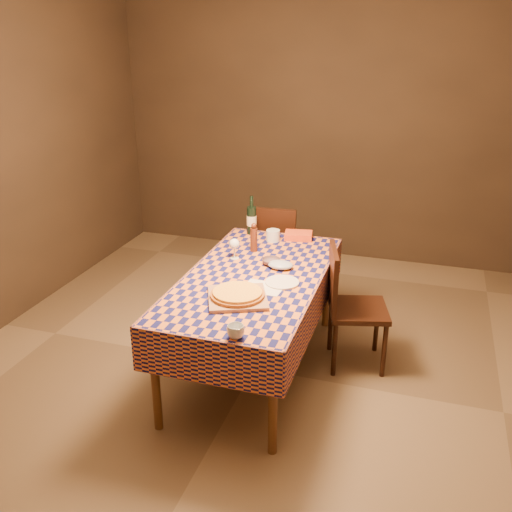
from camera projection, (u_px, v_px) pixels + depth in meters
name	position (u px, v px, depth m)	size (l,w,h in m)	color
room	(254.00, 196.00, 3.80)	(5.00, 5.10, 2.70)	brown
dining_table	(254.00, 285.00, 4.04)	(0.94, 1.84, 0.77)	brown
cutting_board	(237.00, 298.00, 3.67)	(0.37, 0.37, 0.02)	#9D6B49
pizza	(237.00, 294.00, 3.65)	(0.43, 0.43, 0.04)	#954F18
pepper_mill	(254.00, 238.00, 4.41)	(0.07, 0.07, 0.23)	#471F10
bowl	(271.00, 262.00, 4.19)	(0.14, 0.14, 0.04)	#5B444D
wine_glass	(234.00, 245.00, 4.27)	(0.08, 0.08, 0.16)	white
wine_bottle	(252.00, 220.00, 4.78)	(0.10, 0.10, 0.33)	black
deli_tub	(273.00, 235.00, 4.64)	(0.11, 0.11, 0.09)	silver
takeout_container	(298.00, 235.00, 4.70)	(0.22, 0.16, 0.06)	#D3451B
white_plate	(282.00, 282.00, 3.89)	(0.23, 0.23, 0.01)	silver
tumbler	(236.00, 332.00, 3.20)	(0.10, 0.10, 0.08)	silver
flour_patch	(263.00, 287.00, 3.83)	(0.26, 0.20, 0.00)	silver
flour_bag	(281.00, 265.00, 4.13)	(0.19, 0.14, 0.05)	#98ACC3
chair_far	(274.00, 248.00, 5.20)	(0.45, 0.46, 0.93)	black
chair_right	(347.00, 301.00, 4.20)	(0.52, 0.52, 0.93)	black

